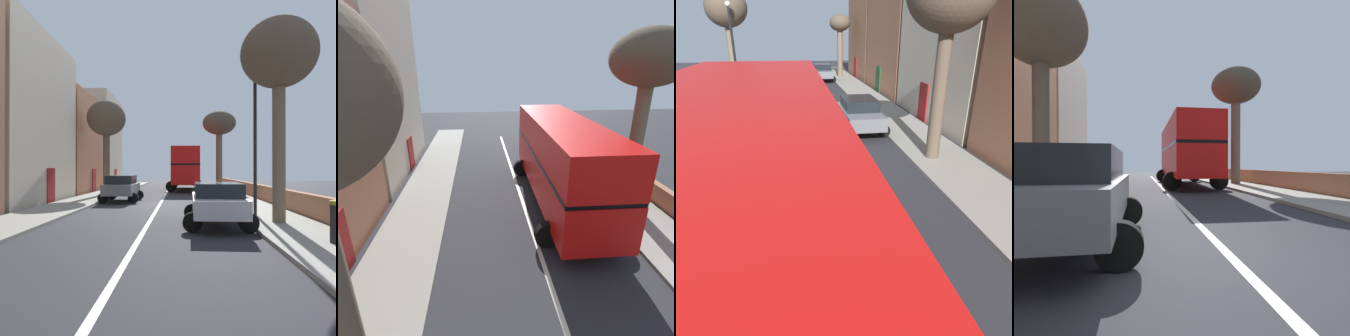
{
  "view_description": "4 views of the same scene",
  "coord_description": "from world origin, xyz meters",
  "views": [
    {
      "loc": [
        1.19,
        -18.93,
        2.0
      ],
      "look_at": [
        0.06,
        10.62,
        2.17
      ],
      "focal_mm": 34.74,
      "sensor_mm": 36.0,
      "label": 1
    },
    {
      "loc": [
        -2.02,
        2.15,
        6.31
      ],
      "look_at": [
        -0.7,
        15.14,
        1.32
      ],
      "focal_mm": 28.57,
      "sensor_mm": 36.0,
      "label": 2
    },
    {
      "loc": [
        0.89,
        16.71,
        4.69
      ],
      "look_at": [
        -0.31,
        9.59,
        1.54
      ],
      "focal_mm": 33.32,
      "sensor_mm": 36.0,
      "label": 3
    },
    {
      "loc": [
        -1.34,
        -3.23,
        1.38
      ],
      "look_at": [
        0.79,
        9.62,
        1.21
      ],
      "focal_mm": 27.57,
      "sensor_mm": 36.0,
      "label": 4
    }
  ],
  "objects": [
    {
      "name": "parked_car_silver_right_0",
      "position": [
        2.5,
        -7.34,
        0.89
      ],
      "size": [
        2.49,
        4.21,
        1.54
      ],
      "color": "#B7BABF",
      "rests_on": "ground"
    },
    {
      "name": "road_centre_line",
      "position": [
        0.0,
        0.0,
        0.0
      ],
      "size": [
        0.16,
        54.0,
        0.01
      ],
      "primitive_type": "cube",
      "color": "silver",
      "rests_on": "ground"
    },
    {
      "name": "street_tree_right_3",
      "position": [
        4.72,
        -7.15,
        6.0
      ],
      "size": [
        2.72,
        2.72,
        7.32
      ],
      "color": "brown",
      "rests_on": "sidewalk_right"
    },
    {
      "name": "sidewalk_left",
      "position": [
        -4.9,
        0.0,
        0.06
      ],
      "size": [
        2.6,
        60.0,
        0.12
      ],
      "primitive_type": "cube",
      "color": "gray",
      "rests_on": "ground"
    },
    {
      "name": "parked_car_grey_left_1",
      "position": [
        -2.5,
        1.41,
        0.94
      ],
      "size": [
        2.46,
        4.05,
        1.65
      ],
      "color": "slate",
      "rests_on": "ground"
    },
    {
      "name": "ground_plane",
      "position": [
        0.0,
        0.0,
        0.0
      ],
      "size": [
        84.0,
        84.0,
        0.0
      ],
      "primitive_type": "plane",
      "color": "#28282D"
    },
    {
      "name": "terraced_houses_left",
      "position": [
        -8.5,
        0.15,
        4.93
      ],
      "size": [
        4.07,
        47.62,
        10.85
      ],
      "color": "#9E6647",
      "rests_on": "ground"
    },
    {
      "name": "street_tree_left_0",
      "position": [
        -4.75,
        -19.4,
        5.09
      ],
      "size": [
        2.21,
        2.21,
        6.34
      ],
      "color": "brown",
      "rests_on": "sidewalk_left"
    },
    {
      "name": "lamppost_right",
      "position": [
        4.3,
        -5.31,
        3.81
      ],
      "size": [
        0.32,
        0.32,
        6.31
      ],
      "color": "black",
      "rests_on": "sidewalk_right"
    },
    {
      "name": "double_decker_bus",
      "position": [
        1.7,
        13.71,
        2.35
      ],
      "size": [
        3.69,
        10.22,
        4.06
      ],
      "color": "red",
      "rests_on": "ground"
    },
    {
      "name": "litter_bin_right",
      "position": [
        5.3,
        -10.46,
        0.67
      ],
      "size": [
        0.55,
        0.55,
        1.08
      ],
      "color": "black",
      "rests_on": "sidewalk_right"
    },
    {
      "name": "boundary_wall_right",
      "position": [
        6.45,
        0.0,
        0.51
      ],
      "size": [
        0.36,
        54.0,
        1.02
      ],
      "primitive_type": "cube",
      "color": "#9E6647",
      "rests_on": "ground"
    },
    {
      "name": "parked_car_grey_left_2",
      "position": [
        -2.5,
        -16.81,
        0.96
      ],
      "size": [
        2.55,
        4.02,
        1.7
      ],
      "color": "slate",
      "rests_on": "ground"
    },
    {
      "name": "sidewalk_right",
      "position": [
        4.9,
        0.0,
        0.06
      ],
      "size": [
        2.6,
        60.0,
        0.12
      ],
      "primitive_type": "cube",
      "color": "gray",
      "rests_on": "ground"
    }
  ]
}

